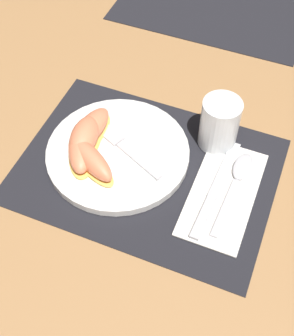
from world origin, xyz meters
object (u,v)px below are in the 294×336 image
(fork, at_px, (122,145))
(citrus_wedge_3, at_px, (90,160))
(knife, at_px, (215,190))
(citrus_wedge_2, at_px, (82,148))
(citrus_wedge_0, at_px, (89,131))
(plate, at_px, (118,153))
(spoon, at_px, (238,177))
(citrus_wedge_1, at_px, (86,136))
(juice_glass, at_px, (219,126))

(fork, bearing_deg, citrus_wedge_3, -116.93)
(knife, bearing_deg, citrus_wedge_3, -169.94)
(fork, relative_size, citrus_wedge_2, 1.26)
(citrus_wedge_0, bearing_deg, fork, 1.86)
(plate, bearing_deg, fork, 77.55)
(spoon, height_order, citrus_wedge_1, citrus_wedge_1)
(juice_glass, bearing_deg, citrus_wedge_3, -141.20)
(citrus_wedge_0, bearing_deg, citrus_wedge_2, -81.89)
(fork, bearing_deg, citrus_wedge_0, -178.14)
(fork, distance_m, citrus_wedge_3, 0.07)
(plate, relative_size, spoon, 1.40)
(spoon, bearing_deg, citrus_wedge_1, -172.95)
(spoon, relative_size, citrus_wedge_3, 1.46)
(plate, distance_m, citrus_wedge_1, 0.07)
(spoon, relative_size, citrus_wedge_2, 1.42)
(knife, distance_m, fork, 0.19)
(fork, height_order, citrus_wedge_0, citrus_wedge_0)
(citrus_wedge_0, relative_size, citrus_wedge_3, 0.99)
(fork, distance_m, citrus_wedge_2, 0.08)
(plate, xyz_separation_m, citrus_wedge_3, (-0.03, -0.05, 0.03))
(citrus_wedge_0, xyz_separation_m, citrus_wedge_1, (0.00, -0.02, 0.00))
(knife, xyz_separation_m, citrus_wedge_1, (-0.26, 0.01, 0.03))
(citrus_wedge_1, bearing_deg, citrus_wedge_2, -80.35)
(plate, relative_size, citrus_wedge_1, 2.52)
(citrus_wedge_3, bearing_deg, citrus_wedge_0, 118.25)
(plate, xyz_separation_m, knife, (0.20, -0.01, -0.00))
(plate, bearing_deg, citrus_wedge_1, -176.11)
(knife, distance_m, citrus_wedge_2, 0.26)
(plate, height_order, knife, plate)
(fork, height_order, citrus_wedge_1, citrus_wedge_1)
(juice_glass, height_order, citrus_wedge_2, juice_glass)
(citrus_wedge_0, bearing_deg, spoon, 3.89)
(spoon, xyz_separation_m, citrus_wedge_2, (-0.28, -0.06, 0.03))
(plate, xyz_separation_m, juice_glass, (0.16, 0.10, 0.04))
(plate, relative_size, fork, 1.58)
(knife, xyz_separation_m, citrus_wedge_0, (-0.26, 0.02, 0.03))
(citrus_wedge_2, distance_m, citrus_wedge_3, 0.03)
(knife, relative_size, fork, 1.32)
(plate, distance_m, citrus_wedge_2, 0.07)
(juice_glass, xyz_separation_m, citrus_wedge_1, (-0.23, -0.11, -0.01))
(plate, distance_m, citrus_wedge_0, 0.07)
(spoon, distance_m, citrus_wedge_2, 0.29)
(citrus_wedge_0, xyz_separation_m, citrus_wedge_2, (0.01, -0.04, 0.00))
(fork, distance_m, citrus_wedge_1, 0.07)
(spoon, xyz_separation_m, citrus_wedge_1, (-0.29, -0.04, 0.03))
(fork, relative_size, citrus_wedge_0, 1.32)
(citrus_wedge_3, bearing_deg, citrus_wedge_2, 144.75)
(fork, bearing_deg, juice_glass, 29.40)
(citrus_wedge_3, bearing_deg, fork, 63.07)
(knife, distance_m, spoon, 0.05)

